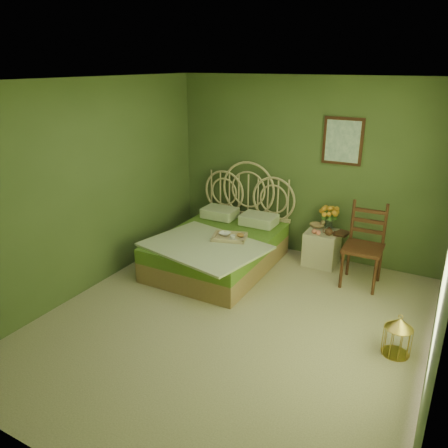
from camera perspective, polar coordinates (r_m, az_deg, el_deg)
The scene contains 13 objects.
floor at distance 5.05m, azimuth 1.10°, elevation -12.70°, with size 4.50×4.50×0.00m, color beige.
ceiling at distance 4.23m, azimuth 1.35°, elevation 18.27°, with size 4.50×4.50×0.00m, color silver.
wall_back at distance 6.48m, azimuth 10.50°, elevation 7.06°, with size 4.00×4.00×0.00m, color #546A37.
wall_left at distance 5.64m, azimuth -17.19°, elevation 4.50°, with size 4.50×4.50×0.00m, color #546A37.
wall_art at distance 6.23m, azimuth 15.25°, elevation 10.39°, with size 0.54×0.04×0.64m.
bed at distance 6.23m, azimuth -0.56°, elevation -2.90°, with size 1.70×2.15×1.33m.
nightstand at distance 6.42m, azimuth 12.80°, elevation -2.23°, with size 0.46×0.46×0.93m.
chair at distance 5.93m, azimuth 17.98°, elevation -1.98°, with size 0.49×0.49×1.08m.
birdcage at distance 4.79m, azimuth 21.72°, elevation -13.53°, with size 0.27×0.27×0.41m.
book_lower at distance 6.33m, azimuth 14.43°, elevation -1.11°, with size 0.18×0.24×0.02m, color #381E0F.
book_upper at distance 6.32m, azimuth 14.44°, elevation -0.94°, with size 0.17×0.23×0.02m, color #472819.
cereal_bowl at distance 6.02m, azimuth 0.10°, elevation -1.29°, with size 0.16×0.16×0.04m, color white.
coffee_cup at distance 5.84m, azimuth 1.14°, elevation -1.81°, with size 0.08×0.08×0.07m, color white.
Camera 1 is at (1.94, -3.76, 2.76)m, focal length 35.00 mm.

